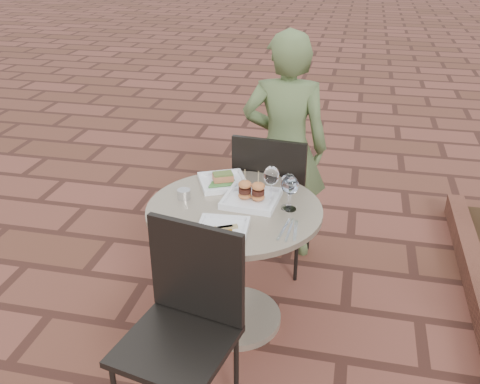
% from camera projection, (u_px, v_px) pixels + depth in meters
% --- Properties ---
extents(ground, '(60.00, 60.00, 0.00)m').
position_uv_depth(ground, '(188.00, 335.00, 2.93)').
color(ground, brown).
rests_on(ground, ground).
extents(cafe_table, '(0.90, 0.90, 0.73)m').
position_uv_depth(cafe_table, '(234.00, 248.00, 2.83)').
color(cafe_table, gray).
rests_on(cafe_table, ground).
extents(chair_far, '(0.48, 0.48, 0.93)m').
position_uv_depth(chair_far, '(272.00, 192.00, 3.28)').
color(chair_far, black).
rests_on(chair_far, ground).
extents(chair_near, '(0.52, 0.52, 0.93)m').
position_uv_depth(chair_near, '(186.00, 313.00, 2.26)').
color(chair_near, black).
rests_on(chair_near, ground).
extents(diner, '(0.57, 0.41, 1.49)m').
position_uv_depth(diner, '(285.00, 149.00, 3.39)').
color(diner, '#4E6135').
rests_on(diner, ground).
extents(plate_salmon, '(0.33, 0.33, 0.07)m').
position_uv_depth(plate_salmon, '(223.00, 181.00, 2.95)').
color(plate_salmon, white).
rests_on(plate_salmon, cafe_table).
extents(plate_sliders, '(0.29, 0.29, 0.18)m').
position_uv_depth(plate_sliders, '(251.00, 196.00, 2.76)').
color(plate_sliders, white).
rests_on(plate_sliders, cafe_table).
extents(plate_tuna, '(0.25, 0.25, 0.03)m').
position_uv_depth(plate_tuna, '(222.00, 229.00, 2.50)').
color(plate_tuna, white).
rests_on(plate_tuna, cafe_table).
extents(wine_glass_right, '(0.08, 0.08, 0.18)m').
position_uv_depth(wine_glass_right, '(291.00, 186.00, 2.64)').
color(wine_glass_right, white).
rests_on(wine_glass_right, cafe_table).
extents(wine_glass_mid, '(0.08, 0.08, 0.19)m').
position_uv_depth(wine_glass_mid, '(271.00, 176.00, 2.73)').
color(wine_glass_mid, white).
rests_on(wine_glass_mid, cafe_table).
extents(wine_glass_far, '(0.08, 0.08, 0.19)m').
position_uv_depth(wine_glass_far, '(288.00, 184.00, 2.65)').
color(wine_glass_far, white).
rests_on(wine_glass_far, cafe_table).
extents(steel_ramekin, '(0.08, 0.08, 0.05)m').
position_uv_depth(steel_ramekin, '(184.00, 194.00, 2.79)').
color(steel_ramekin, silver).
rests_on(steel_ramekin, cafe_table).
extents(cutlery_set, '(0.10, 0.22, 0.00)m').
position_uv_depth(cutlery_set, '(290.00, 230.00, 2.51)').
color(cutlery_set, silver).
rests_on(cutlery_set, cafe_table).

